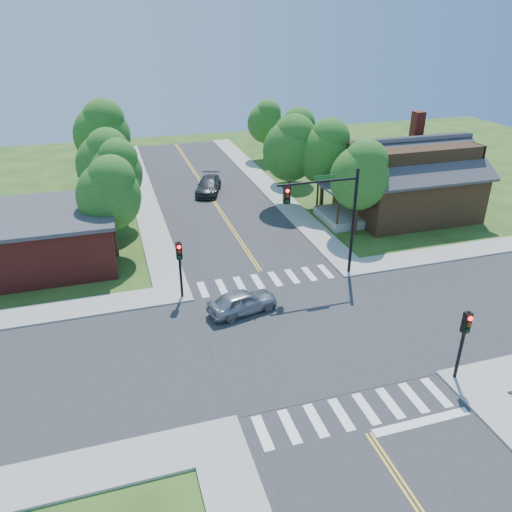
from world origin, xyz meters
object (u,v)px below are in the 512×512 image
object	(u,v)px
signal_mast_ne	(330,208)
signal_pole_se	(465,333)
house_ne	(408,176)
signal_pole_nw	(180,260)
car_dgrey	(208,186)
car_silver	(242,302)

from	to	relation	value
signal_mast_ne	signal_pole_se	world-z (taller)	signal_mast_ne
house_ne	signal_mast_ne	bearing A→B (deg)	-142.32
signal_pole_nw	car_dgrey	bearing A→B (deg)	73.28
car_silver	car_dgrey	bearing A→B (deg)	-19.06
signal_pole_se	house_ne	bearing A→B (deg)	64.42
signal_pole_se	car_dgrey	xyz separation A→B (m)	(-5.55, 30.00, -1.93)
signal_pole_nw	house_ne	world-z (taller)	house_ne
car_silver	car_dgrey	distance (m)	21.53
signal_pole_nw	car_silver	distance (m)	4.49
signal_pole_nw	signal_pole_se	bearing A→B (deg)	-45.00
house_ne	signal_pole_nw	bearing A→B (deg)	-157.31
signal_pole_se	house_ne	distance (m)	22.03
signal_pole_se	house_ne	xyz separation A→B (m)	(9.51, 19.86, 0.67)
signal_pole_nw	car_dgrey	xyz separation A→B (m)	(5.65, 18.80, -1.93)
signal_pole_nw	car_silver	size ratio (longest dim) A/B	0.87
signal_pole_nw	car_silver	world-z (taller)	signal_pole_nw
signal_pole_se	signal_pole_nw	distance (m)	15.84
signal_pole_nw	car_dgrey	world-z (taller)	signal_pole_nw
signal_mast_ne	car_silver	world-z (taller)	signal_mast_ne
signal_pole_se	car_silver	xyz separation A→B (m)	(-8.10, 8.62, -1.97)
signal_mast_ne	car_dgrey	xyz separation A→B (m)	(-3.87, 18.78, -4.12)
signal_pole_se	signal_pole_nw	bearing A→B (deg)	135.00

